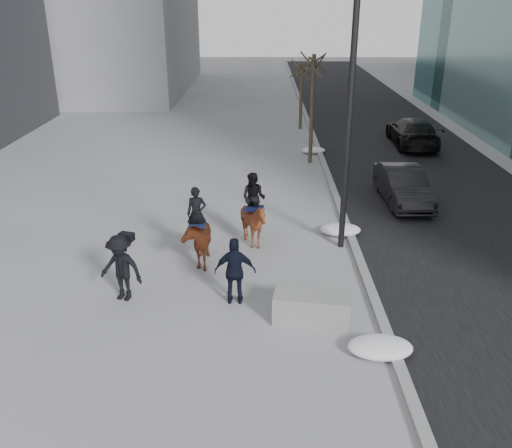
{
  "coord_description": "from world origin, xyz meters",
  "views": [
    {
      "loc": [
        0.13,
        -12.14,
        7.11
      ],
      "look_at": [
        0.0,
        1.2,
        1.5
      ],
      "focal_mm": 38.0,
      "sensor_mm": 36.0,
      "label": 1
    }
  ],
  "objects_px": {
    "planter": "(312,306)",
    "car_near": "(403,185)",
    "mounted_left": "(197,236)",
    "mounted_right": "(254,218)"
  },
  "relations": [
    {
      "from": "planter",
      "to": "car_near",
      "type": "xyz_separation_m",
      "value": [
        4.05,
        8.04,
        0.3
      ]
    },
    {
      "from": "mounted_left",
      "to": "mounted_right",
      "type": "xyz_separation_m",
      "value": [
        1.59,
        1.18,
        0.09
      ]
    },
    {
      "from": "car_near",
      "to": "mounted_left",
      "type": "xyz_separation_m",
      "value": [
        -7.08,
        -5.04,
        0.17
      ]
    },
    {
      "from": "planter",
      "to": "car_near",
      "type": "height_order",
      "value": "car_near"
    },
    {
      "from": "mounted_right",
      "to": "mounted_left",
      "type": "bearing_deg",
      "value": -143.39
    },
    {
      "from": "car_near",
      "to": "mounted_left",
      "type": "bearing_deg",
      "value": -146.23
    },
    {
      "from": "planter",
      "to": "mounted_left",
      "type": "bearing_deg",
      "value": 135.27
    },
    {
      "from": "planter",
      "to": "mounted_left",
      "type": "relative_size",
      "value": 0.8
    },
    {
      "from": "planter",
      "to": "mounted_right",
      "type": "distance_m",
      "value": 4.46
    },
    {
      "from": "mounted_left",
      "to": "planter",
      "type": "bearing_deg",
      "value": -44.73
    }
  ]
}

